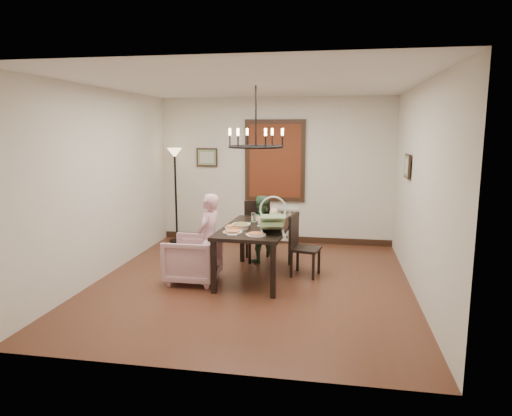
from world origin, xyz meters
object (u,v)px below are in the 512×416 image
(chair_far, at_px, (259,231))
(dining_table, at_px, (256,232))
(elderly_woman, at_px, (209,246))
(baby_bouncer, at_px, (272,221))
(armchair, at_px, (192,259))
(floor_lamp, at_px, (176,197))
(chair_right, at_px, (306,245))
(seated_man, at_px, (260,235))
(drinking_glass, at_px, (262,223))

(chair_far, bearing_deg, dining_table, -101.91)
(elderly_woman, relative_size, baby_bouncer, 2.00)
(elderly_woman, bearing_deg, armchair, -77.29)
(armchair, bearing_deg, baby_bouncer, 87.57)
(dining_table, xyz_separation_m, baby_bouncer, (0.30, -0.38, 0.26))
(dining_table, distance_m, floor_lamp, 2.71)
(chair_far, relative_size, floor_lamp, 0.56)
(armchair, distance_m, baby_bouncer, 1.33)
(elderly_woman, distance_m, baby_bouncer, 1.02)
(armchair, relative_size, baby_bouncer, 1.36)
(chair_right, bearing_deg, elderly_woman, 124.10)
(dining_table, xyz_separation_m, seated_man, (-0.07, 0.82, -0.23))
(armchair, distance_m, drinking_glass, 1.14)
(chair_right, xyz_separation_m, floor_lamp, (-2.64, 1.68, 0.43))
(chair_right, relative_size, floor_lamp, 0.52)
(armchair, bearing_deg, drinking_glass, 105.49)
(armchair, height_order, elderly_woman, elderly_woman)
(dining_table, height_order, floor_lamp, floor_lamp)
(chair_far, height_order, floor_lamp, floor_lamp)
(dining_table, distance_m, seated_man, 0.86)
(chair_far, bearing_deg, seated_man, -83.77)
(dining_table, relative_size, floor_lamp, 0.95)
(armchair, height_order, seated_man, seated_man)
(elderly_woman, bearing_deg, dining_table, 130.51)
(chair_right, bearing_deg, baby_bouncer, 156.82)
(chair_far, height_order, baby_bouncer, baby_bouncer)
(chair_far, bearing_deg, baby_bouncer, -91.07)
(chair_far, xyz_separation_m, baby_bouncer, (0.40, -1.28, 0.45))
(chair_right, height_order, elderly_woman, elderly_woman)
(chair_far, distance_m, seated_man, 0.09)
(chair_far, bearing_deg, chair_right, -57.70)
(floor_lamp, bearing_deg, dining_table, -44.83)
(seated_man, height_order, floor_lamp, floor_lamp)
(floor_lamp, bearing_deg, chair_far, -28.99)
(dining_table, relative_size, chair_far, 1.69)
(drinking_glass, xyz_separation_m, floor_lamp, (-2.02, 1.96, 0.05))
(armchair, height_order, floor_lamp, floor_lamp)
(chair_right, height_order, floor_lamp, floor_lamp)
(elderly_woman, relative_size, floor_lamp, 0.60)
(chair_far, distance_m, baby_bouncer, 1.42)
(chair_right, distance_m, floor_lamp, 3.16)
(chair_right, relative_size, baby_bouncer, 1.74)
(seated_man, bearing_deg, elderly_woman, 49.23)
(elderly_woman, xyz_separation_m, floor_lamp, (-1.29, 2.23, 0.36))
(seated_man, distance_m, baby_bouncer, 1.35)
(chair_right, height_order, baby_bouncer, baby_bouncer)
(elderly_woman, xyz_separation_m, seated_man, (0.56, 1.15, -0.07))
(seated_man, xyz_separation_m, drinking_glass, (0.17, -0.88, 0.38))
(dining_table, relative_size, elderly_woman, 1.58)
(dining_table, relative_size, chair_right, 1.81)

